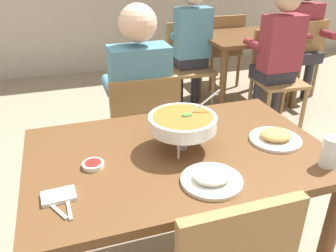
{
  "coord_description": "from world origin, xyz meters",
  "views": [
    {
      "loc": [
        -0.45,
        -1.24,
        1.56
      ],
      "look_at": [
        0.0,
        0.15,
        0.81
      ],
      "focal_mm": 36.59,
      "sensor_mm": 36.0,
      "label": 1
    }
  ],
  "objects_px": {
    "patron_bg_right": "(191,39)",
    "curry_bowl": "(183,123)",
    "diner_main": "(139,95)",
    "sauce_dish": "(93,165)",
    "dining_table_far": "(247,47)",
    "chair_bg_corner": "(223,47)",
    "chair_diner_main": "(142,131)",
    "dining_table_main": "(178,171)",
    "patron_bg_middle": "(278,50)",
    "chair_bg_middle": "(275,72)",
    "drink_glass": "(330,153)",
    "chair_bg_right": "(188,61)",
    "appetizer_plate": "(275,137)",
    "patron_bg_left": "(304,34)",
    "rice_plate": "(212,178)",
    "chair_bg_left": "(301,54)"
  },
  "relations": [
    {
      "from": "curry_bowl",
      "to": "patron_bg_right",
      "type": "bearing_deg",
      "value": 67.47
    },
    {
      "from": "dining_table_main",
      "to": "sauce_dish",
      "type": "distance_m",
      "value": 0.4
    },
    {
      "from": "chair_bg_middle",
      "to": "chair_diner_main",
      "type": "bearing_deg",
      "value": -152.56
    },
    {
      "from": "appetizer_plate",
      "to": "sauce_dish",
      "type": "height_order",
      "value": "appetizer_plate"
    },
    {
      "from": "curry_bowl",
      "to": "chair_bg_left",
      "type": "height_order",
      "value": "curry_bowl"
    },
    {
      "from": "drink_glass",
      "to": "chair_bg_right",
      "type": "xyz_separation_m",
      "value": [
        0.33,
        2.44,
        -0.31
      ]
    },
    {
      "from": "dining_table_main",
      "to": "appetizer_plate",
      "type": "height_order",
      "value": "appetizer_plate"
    },
    {
      "from": "curry_bowl",
      "to": "chair_bg_middle",
      "type": "bearing_deg",
      "value": 44.44
    },
    {
      "from": "curry_bowl",
      "to": "sauce_dish",
      "type": "relative_size",
      "value": 3.69
    },
    {
      "from": "dining_table_main",
      "to": "chair_diner_main",
      "type": "xyz_separation_m",
      "value": [
        -0.0,
        0.71,
        -0.14
      ]
    },
    {
      "from": "patron_bg_middle",
      "to": "drink_glass",
      "type": "bearing_deg",
      "value": -118.45
    },
    {
      "from": "patron_bg_left",
      "to": "patron_bg_right",
      "type": "xyz_separation_m",
      "value": [
        -1.29,
        0.14,
        0.0
      ]
    },
    {
      "from": "chair_diner_main",
      "to": "drink_glass",
      "type": "distance_m",
      "value": 1.19
    },
    {
      "from": "chair_diner_main",
      "to": "chair_bg_corner",
      "type": "bearing_deg",
      "value": 51.08
    },
    {
      "from": "diner_main",
      "to": "chair_bg_corner",
      "type": "distance_m",
      "value": 2.38
    },
    {
      "from": "patron_bg_middle",
      "to": "appetizer_plate",
      "type": "bearing_deg",
      "value": -124.54
    },
    {
      "from": "curry_bowl",
      "to": "chair_bg_right",
      "type": "distance_m",
      "value": 2.32
    },
    {
      "from": "chair_bg_middle",
      "to": "curry_bowl",
      "type": "bearing_deg",
      "value": -135.56
    },
    {
      "from": "dining_table_main",
      "to": "chair_bg_corner",
      "type": "distance_m",
      "value": 2.98
    },
    {
      "from": "dining_table_far",
      "to": "chair_bg_corner",
      "type": "relative_size",
      "value": 1.11
    },
    {
      "from": "patron_bg_left",
      "to": "patron_bg_right",
      "type": "relative_size",
      "value": 1.0
    },
    {
      "from": "diner_main",
      "to": "patron_bg_middle",
      "type": "xyz_separation_m",
      "value": [
        1.49,
        0.69,
        0.0
      ]
    },
    {
      "from": "chair_bg_corner",
      "to": "patron_bg_right",
      "type": "distance_m",
      "value": 0.81
    },
    {
      "from": "patron_bg_right",
      "to": "curry_bowl",
      "type": "bearing_deg",
      "value": -112.53
    },
    {
      "from": "rice_plate",
      "to": "patron_bg_middle",
      "type": "distance_m",
      "value": 2.23
    },
    {
      "from": "chair_bg_middle",
      "to": "chair_bg_corner",
      "type": "bearing_deg",
      "value": 92.78
    },
    {
      "from": "dining_table_main",
      "to": "patron_bg_middle",
      "type": "height_order",
      "value": "patron_bg_middle"
    },
    {
      "from": "dining_table_main",
      "to": "chair_bg_left",
      "type": "distance_m",
      "value": 2.95
    },
    {
      "from": "chair_bg_corner",
      "to": "chair_bg_right",
      "type": "bearing_deg",
      "value": -145.24
    },
    {
      "from": "appetizer_plate",
      "to": "chair_bg_left",
      "type": "height_order",
      "value": "chair_bg_left"
    },
    {
      "from": "chair_bg_middle",
      "to": "patron_bg_left",
      "type": "height_order",
      "value": "patron_bg_left"
    },
    {
      "from": "curry_bowl",
      "to": "patron_bg_left",
      "type": "distance_m",
      "value": 2.9
    },
    {
      "from": "patron_bg_right",
      "to": "diner_main",
      "type": "bearing_deg",
      "value": -123.18
    },
    {
      "from": "sauce_dish",
      "to": "chair_bg_right",
      "type": "distance_m",
      "value": 2.5
    },
    {
      "from": "sauce_dish",
      "to": "patron_bg_middle",
      "type": "bearing_deg",
      "value": 37.81
    },
    {
      "from": "appetizer_plate",
      "to": "diner_main",
      "type": "bearing_deg",
      "value": 119.97
    },
    {
      "from": "diner_main",
      "to": "rice_plate",
      "type": "height_order",
      "value": "diner_main"
    },
    {
      "from": "appetizer_plate",
      "to": "drink_glass",
      "type": "relative_size",
      "value": 1.85
    },
    {
      "from": "dining_table_far",
      "to": "patron_bg_middle",
      "type": "relative_size",
      "value": 0.76
    },
    {
      "from": "dining_table_far",
      "to": "drink_glass",
      "type": "bearing_deg",
      "value": -112.66
    },
    {
      "from": "rice_plate",
      "to": "patron_bg_left",
      "type": "relative_size",
      "value": 0.18
    },
    {
      "from": "chair_diner_main",
      "to": "chair_bg_right",
      "type": "distance_m",
      "value": 1.67
    },
    {
      "from": "dining_table_main",
      "to": "diner_main",
      "type": "bearing_deg",
      "value": 90.0
    },
    {
      "from": "dining_table_far",
      "to": "diner_main",
      "type": "bearing_deg",
      "value": -139.7
    },
    {
      "from": "drink_glass",
      "to": "dining_table_far",
      "type": "height_order",
      "value": "drink_glass"
    },
    {
      "from": "dining_table_main",
      "to": "chair_bg_middle",
      "type": "bearing_deg",
      "value": 44.29
    },
    {
      "from": "drink_glass",
      "to": "patron_bg_middle",
      "type": "relative_size",
      "value": 0.1
    },
    {
      "from": "dining_table_far",
      "to": "patron_bg_middle",
      "type": "bearing_deg",
      "value": -93.26
    },
    {
      "from": "sauce_dish",
      "to": "chair_bg_middle",
      "type": "distance_m",
      "value": 2.48
    },
    {
      "from": "diner_main",
      "to": "sauce_dish",
      "type": "bearing_deg",
      "value": -116.54
    }
  ]
}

